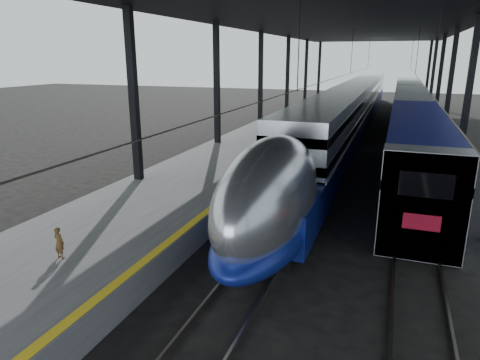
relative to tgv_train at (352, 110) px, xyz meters
The scene contains 8 objects.
ground 28.87m from the tgv_train, 93.98° to the right, with size 160.00×160.00×0.00m, color black.
platform 10.43m from the tgv_train, 122.21° to the right, with size 6.00×80.00×1.00m, color #4C4C4F.
yellow_strip 9.20m from the tgv_train, 107.18° to the right, with size 0.30×80.00×0.01m, color yellow.
rails 9.29m from the tgv_train, 74.02° to the right, with size 6.52×80.00×0.16m.
canopy 11.25m from the tgv_train, 90.65° to the right, with size 18.00×75.00×9.47m.
tgv_train is the anchor object (origin of this frame).
second_train 5.04m from the tgv_train, ahead, with size 2.81×56.05×3.87m.
child 32.45m from the tgv_train, 99.17° to the right, with size 0.36×0.24×0.99m, color #51361B.
Camera 1 is at (5.86, -12.42, 6.79)m, focal length 32.00 mm.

